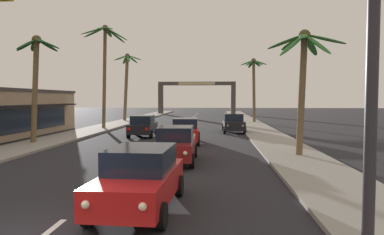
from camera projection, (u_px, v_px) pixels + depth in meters
sidewalk_right at (269, 137)px, 26.83m from camera, size 3.20×110.00×0.14m
sidewalk_left at (69, 136)px, 27.88m from camera, size 3.20×110.00×0.14m
lane_markings at (172, 138)px, 26.92m from camera, size 4.28×86.43×0.01m
sedan_lead_at_stop_bar at (140, 178)px, 9.60m from camera, size 2.09×4.50×1.68m
sedan_third_in_queue at (175, 144)px, 16.77m from camera, size 2.00×4.47×1.68m
sedan_fifth_in_queue at (186, 130)px, 23.95m from camera, size 2.09×4.51×1.68m
sedan_oncoming_far at (143, 126)px, 28.16m from camera, size 2.04×4.49×1.68m
sedan_parked_nearest_kerb at (233, 123)px, 31.57m from camera, size 2.02×4.48×1.68m
palm_left_second at (36, 69)px, 23.08m from camera, size 3.00×2.68×7.13m
palm_left_third at (105, 54)px, 34.82m from camera, size 4.64×4.99×10.26m
palm_left_farthest at (126, 77)px, 46.97m from camera, size 3.78×3.25×9.01m
palm_right_second at (303, 63)px, 17.90m from camera, size 3.87×3.97×6.49m
palm_right_farthest at (254, 79)px, 43.46m from camera, size 3.30×2.93×7.97m
town_gateway_arch at (197, 93)px, 69.07m from camera, size 15.11×0.90×6.33m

